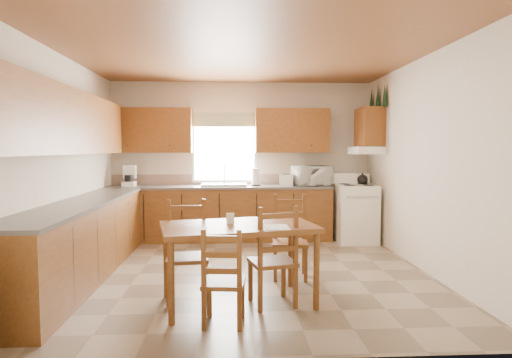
{
  "coord_description": "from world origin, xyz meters",
  "views": [
    {
      "loc": [
        -0.15,
        -5.26,
        1.54
      ],
      "look_at": [
        0.15,
        0.3,
        1.15
      ],
      "focal_mm": 30.0,
      "sensor_mm": 36.0,
      "label": 1
    }
  ],
  "objects": [
    {
      "name": "floor",
      "position": [
        0.0,
        0.0,
        0.0
      ],
      "size": [
        4.5,
        4.5,
        0.0
      ],
      "primitive_type": "plane",
      "color": "#806F57",
      "rests_on": "ground"
    },
    {
      "name": "ceiling",
      "position": [
        0.0,
        0.0,
        2.7
      ],
      "size": [
        4.5,
        4.5,
        0.0
      ],
      "primitive_type": "plane",
      "color": "brown",
      "rests_on": "floor"
    },
    {
      "name": "wall_left",
      "position": [
        -2.25,
        0.0,
        1.35
      ],
      "size": [
        4.5,
        4.5,
        0.0
      ],
      "primitive_type": "plane",
      "color": "beige",
      "rests_on": "floor"
    },
    {
      "name": "wall_right",
      "position": [
        2.25,
        0.0,
        1.35
      ],
      "size": [
        4.5,
        4.5,
        0.0
      ],
      "primitive_type": "plane",
      "color": "beige",
      "rests_on": "floor"
    },
    {
      "name": "wall_back",
      "position": [
        0.0,
        2.25,
        1.35
      ],
      "size": [
        4.5,
        4.5,
        0.0
      ],
      "primitive_type": "plane",
      "color": "beige",
      "rests_on": "floor"
    },
    {
      "name": "wall_front",
      "position": [
        0.0,
        -2.25,
        1.35
      ],
      "size": [
        4.5,
        4.5,
        0.0
      ],
      "primitive_type": "plane",
      "color": "beige",
      "rests_on": "floor"
    },
    {
      "name": "lower_cab_back",
      "position": [
        -0.38,
        1.95,
        0.44
      ],
      "size": [
        3.75,
        0.6,
        0.88
      ],
      "primitive_type": "cube",
      "color": "brown",
      "rests_on": "floor"
    },
    {
      "name": "lower_cab_left",
      "position": [
        -1.95,
        -0.15,
        0.44
      ],
      "size": [
        0.6,
        3.6,
        0.88
      ],
      "primitive_type": "cube",
      "color": "brown",
      "rests_on": "floor"
    },
    {
      "name": "counter_back",
      "position": [
        -0.38,
        1.95,
        0.9
      ],
      "size": [
        3.75,
        0.63,
        0.04
      ],
      "primitive_type": "cube",
      "color": "#534E49",
      "rests_on": "lower_cab_back"
    },
    {
      "name": "counter_left",
      "position": [
        -1.95,
        -0.15,
        0.9
      ],
      "size": [
        0.63,
        3.6,
        0.04
      ],
      "primitive_type": "cube",
      "color": "#534E49",
      "rests_on": "lower_cab_left"
    },
    {
      "name": "backsplash",
      "position": [
        -0.38,
        2.24,
        1.01
      ],
      "size": [
        3.75,
        0.01,
        0.18
      ],
      "primitive_type": "cube",
      "color": "#896D5C",
      "rests_on": "counter_back"
    },
    {
      "name": "upper_cab_back_left",
      "position": [
        -1.55,
        2.08,
        1.85
      ],
      "size": [
        1.41,
        0.33,
        0.75
      ],
      "primitive_type": "cube",
      "color": "brown",
      "rests_on": "wall_back"
    },
    {
      "name": "upper_cab_back_right",
      "position": [
        0.86,
        2.08,
        1.85
      ],
      "size": [
        1.25,
        0.33,
        0.75
      ],
      "primitive_type": "cube",
      "color": "brown",
      "rests_on": "wall_back"
    },
    {
      "name": "upper_cab_left",
      "position": [
        -2.08,
        -0.15,
        1.85
      ],
      "size": [
        0.33,
        3.6,
        0.75
      ],
      "primitive_type": "cube",
      "color": "brown",
      "rests_on": "wall_left"
    },
    {
      "name": "upper_cab_stove",
      "position": [
        2.08,
        1.65,
        1.9
      ],
      "size": [
        0.33,
        0.62,
        0.62
      ],
      "primitive_type": "cube",
      "color": "brown",
      "rests_on": "wall_right"
    },
    {
      "name": "range_hood",
      "position": [
        2.03,
        1.65,
        1.52
      ],
      "size": [
        0.44,
        0.62,
        0.12
      ],
      "primitive_type": "cube",
      "color": "white",
      "rests_on": "wall_right"
    },
    {
      "name": "window_frame",
      "position": [
        -0.3,
        2.22,
        1.55
      ],
      "size": [
        1.13,
        0.02,
        1.18
      ],
      "primitive_type": "cube",
      "color": "white",
      "rests_on": "wall_back"
    },
    {
      "name": "window_pane",
      "position": [
        -0.3,
        2.21,
        1.55
      ],
      "size": [
        1.05,
        0.01,
        1.1
      ],
      "primitive_type": "cube",
      "color": "white",
      "rests_on": "wall_back"
    },
    {
      "name": "window_valance",
      "position": [
        -0.3,
        2.19,
        2.05
      ],
      "size": [
        1.19,
        0.01,
        0.24
      ],
      "primitive_type": "cube",
      "color": "#4A5F37",
      "rests_on": "wall_back"
    },
    {
      "name": "sink_basin",
      "position": [
        -0.3,
        1.95,
        0.94
      ],
      "size": [
        0.75,
        0.45,
        0.04
      ],
      "primitive_type": "cube",
      "color": "silver",
      "rests_on": "counter_back"
    },
    {
      "name": "pine_decal_a",
      "position": [
        2.21,
        1.33,
        2.38
      ],
      "size": [
        0.22,
        0.22,
        0.36
      ],
      "primitive_type": "cone",
      "color": "#11311A",
      "rests_on": "wall_right"
    },
    {
      "name": "pine_decal_b",
      "position": [
        2.21,
        1.65,
        2.42
      ],
      "size": [
        0.22,
        0.22,
        0.36
      ],
      "primitive_type": "cone",
      "color": "#11311A",
      "rests_on": "wall_right"
    },
    {
      "name": "pine_decal_c",
      "position": [
        2.21,
        1.97,
        2.38
      ],
      "size": [
        0.22,
        0.22,
        0.36
      ],
      "primitive_type": "cone",
      "color": "#11311A",
      "rests_on": "wall_right"
    },
    {
      "name": "stove",
      "position": [
        1.88,
        1.66,
        0.47
      ],
      "size": [
        0.65,
        0.67,
        0.93
      ],
      "primitive_type": "cube",
      "rotation": [
        0.0,
        0.0,
        -0.03
      ],
      "color": "white",
      "rests_on": "floor"
    },
    {
      "name": "coffeemaker",
      "position": [
        -1.89,
        1.96,
        1.1
      ],
      "size": [
        0.29,
        0.31,
        0.36
      ],
      "primitive_type": "cube",
      "rotation": [
        0.0,
        0.0,
        0.42
      ],
      "color": "white",
      "rests_on": "counter_back"
    },
    {
      "name": "paper_towel",
      "position": [
        0.23,
        1.97,
        1.07
      ],
      "size": [
        0.16,
        0.16,
        0.29
      ],
      "primitive_type": "cylinder",
      "rotation": [
        0.0,
        0.0,
        0.32
      ],
      "color": "white",
      "rests_on": "counter_back"
    },
    {
      "name": "toaster",
      "position": [
        0.75,
        1.93,
        1.01
      ],
      "size": [
        0.25,
        0.18,
        0.19
      ],
      "primitive_type": "cube",
      "rotation": [
        0.0,
        0.0,
        -0.16
      ],
      "color": "white",
      "rests_on": "counter_back"
    },
    {
      "name": "microwave",
      "position": [
        1.19,
        1.95,
        1.09
      ],
      "size": [
        0.65,
        0.55,
        0.33
      ],
      "primitive_type": "imported",
      "rotation": [
        0.0,
        0.0,
        0.3
      ],
      "color": "white",
      "rests_on": "counter_back"
    },
    {
      "name": "dining_table",
      "position": [
        -0.1,
        -1.08,
        0.4
      ],
      "size": [
        1.63,
        1.14,
        0.8
      ],
      "primitive_type": "cube",
      "rotation": [
        0.0,
        0.0,
        0.21
      ],
      "color": "brown",
      "rests_on": "floor"
    },
    {
      "name": "chair_near_left",
      "position": [
        -0.23,
        -1.58,
        0.43
      ],
      "size": [
        0.4,
        0.38,
        0.86
      ],
      "primitive_type": "cube",
      "rotation": [
        0.0,
        0.0,
        3.03
      ],
      "color": "brown",
      "rests_on": "floor"
    },
    {
      "name": "chair_near_right",
      "position": [
        0.23,
        -1.13,
        0.5
      ],
      "size": [
        0.5,
        0.48,
        0.99
      ],
      "primitive_type": "cube",
      "rotation": [
        0.0,
        0.0,
        3.38
      ],
      "color": "brown",
      "rests_on": "floor"
    },
    {
      "name": "chair_far_left",
      "position": [
        -0.62,
        -0.95,
        0.5
      ],
      "size": [
        0.46,
        0.45,
        1.01
      ],
      "primitive_type": "cube",
      "rotation": [
        0.0,
        0.0,
        0.11
      ],
      "color": "brown",
      "rests_on": "floor"
    },
    {
      "name": "chair_far_right",
      "position": [
        0.53,
        -0.26,
        0.49
      ],
      "size": [
        0.45,
        0.43,
        0.98
      ],
      "primitive_type": "cube",
      "rotation": [
        0.0,
        0.0,
        -0.09
      ],
      "color": "brown",
      "rests_on": "floor"
    },
    {
      "name": "table_paper",
      "position": [
        0.27,
        -1.25,
        0.8
      ],
      "size": [
        0.23,
        0.3,
        0.0
      ],
      "primitive_type": "cube",
      "rotation": [
        0.0,
        0.0,
        0.03
      ],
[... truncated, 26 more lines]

